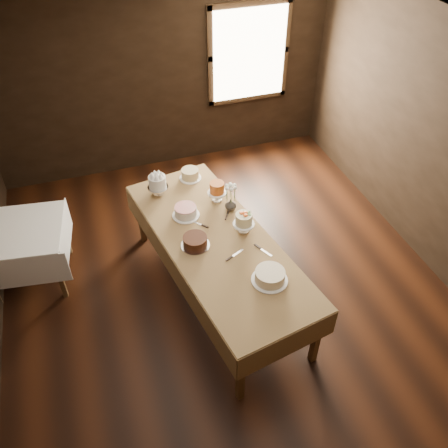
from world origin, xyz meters
TOP-DOWN VIEW (x-y plane):
  - floor at (0.00, 0.00)m, footprint 5.00×6.00m
  - ceiling at (0.00, 0.00)m, footprint 5.00×6.00m
  - wall_back at (0.00, 3.00)m, footprint 5.00×0.02m
  - wall_right at (2.50, 0.00)m, footprint 0.02×6.00m
  - window at (1.30, 2.94)m, footprint 1.10×0.05m
  - display_table at (-0.11, 0.10)m, footprint 1.52×2.85m
  - side_table at (-2.11, 1.02)m, footprint 1.03×1.03m
  - cake_meringue at (-0.52, 1.08)m, footprint 0.24×0.24m
  - cake_speckled at (-0.08, 1.27)m, footprint 0.27×0.27m
  - cake_lattice at (-0.32, 0.59)m, footprint 0.33×0.33m
  - cake_caramel at (0.10, 0.75)m, footprint 0.22×0.22m
  - cake_chocolate at (-0.35, 0.09)m, footprint 0.34×0.34m
  - cake_flowers at (0.20, 0.15)m, footprint 0.23×0.23m
  - cake_cream at (0.20, -0.60)m, footprint 0.41×0.41m
  - cake_server_a at (0.03, -0.15)m, footprint 0.23×0.13m
  - cake_server_b at (0.31, -0.24)m, footprint 0.13×0.23m
  - cake_server_c at (-0.25, 0.44)m, footprint 0.17×0.20m
  - cake_server_d at (0.16, 0.52)m, footprint 0.15×0.22m
  - flower_vase at (0.19, 0.54)m, footprint 0.17×0.17m
  - flower_bouquet at (0.19, 0.54)m, footprint 0.14×0.14m

SIDE VIEW (x-z plane):
  - floor at x=0.00m, z-range -0.01..0.01m
  - side_table at x=-2.11m, z-range 0.29..1.06m
  - display_table at x=-0.11m, z-range 0.36..1.20m
  - cake_server_a at x=0.03m, z-range 0.84..0.85m
  - cake_server_b at x=0.31m, z-range 0.84..0.85m
  - cake_server_c at x=-0.25m, z-range 0.84..0.85m
  - cake_server_d at x=0.16m, z-range 0.84..0.85m
  - cake_lattice at x=-0.32m, z-range 0.84..0.95m
  - cake_chocolate at x=-0.35m, z-range 0.84..0.96m
  - cake_cream at x=0.20m, z-range 0.84..0.96m
  - cake_speckled at x=-0.08m, z-range 0.83..0.96m
  - flower_vase at x=0.19m, z-range 0.84..0.97m
  - cake_flowers at x=0.20m, z-range 0.82..1.06m
  - cake_caramel at x=0.10m, z-range 0.82..1.07m
  - cake_meringue at x=-0.52m, z-range 0.83..1.09m
  - flower_bouquet at x=0.19m, z-range 0.99..1.19m
  - wall_back at x=0.00m, z-range 0.00..2.80m
  - wall_right at x=2.50m, z-range 0.00..2.80m
  - window at x=1.30m, z-range 0.95..2.25m
  - ceiling at x=0.00m, z-range 2.79..2.80m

